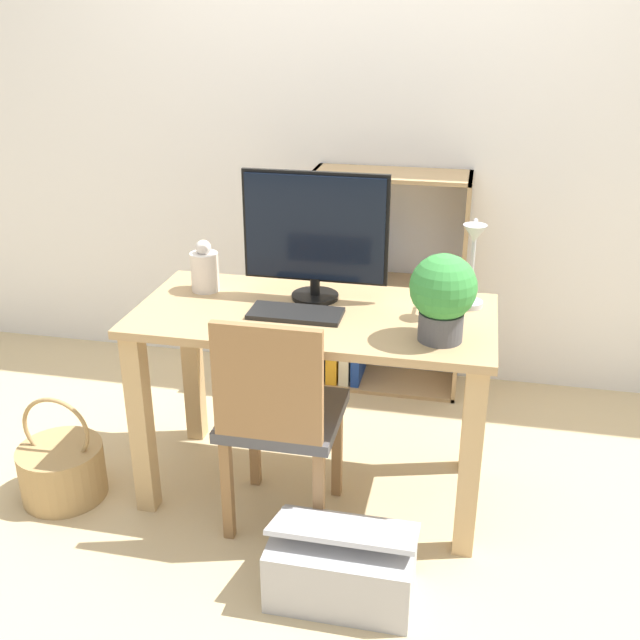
{
  "coord_description": "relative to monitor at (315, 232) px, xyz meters",
  "views": [
    {
      "loc": [
        0.53,
        -2.38,
        1.76
      ],
      "look_at": [
        0.0,
        0.1,
        0.67
      ],
      "focal_mm": 42.0,
      "sensor_mm": 36.0,
      "label": 1
    }
  ],
  "objects": [
    {
      "name": "ground_plane",
      "position": [
        0.02,
        -0.13,
        -1.0
      ],
      "size": [
        10.0,
        10.0,
        0.0
      ],
      "primitive_type": "plane",
      "color": "#CCB284"
    },
    {
      "name": "wall_back",
      "position": [
        0.02,
        0.96,
        0.3
      ],
      "size": [
        8.0,
        0.05,
        2.6
      ],
      "color": "white",
      "rests_on": "ground_plane"
    },
    {
      "name": "desk",
      "position": [
        0.02,
        -0.13,
        -0.41
      ],
      "size": [
        1.27,
        0.62,
        0.74
      ],
      "color": "tan",
      "rests_on": "ground_plane"
    },
    {
      "name": "monitor",
      "position": [
        0.0,
        0.0,
        0.0
      ],
      "size": [
        0.53,
        0.17,
        0.47
      ],
      "color": "black",
      "rests_on": "desk"
    },
    {
      "name": "keyboard",
      "position": [
        -0.03,
        -0.18,
        -0.25
      ],
      "size": [
        0.33,
        0.15,
        0.02
      ],
      "color": "black",
      "rests_on": "desk"
    },
    {
      "name": "vase",
      "position": [
        -0.42,
        -0.01,
        -0.17
      ],
      "size": [
        0.11,
        0.11,
        0.2
      ],
      "color": "silver",
      "rests_on": "desk"
    },
    {
      "name": "desk_lamp",
      "position": [
        0.56,
        -0.02,
        -0.05
      ],
      "size": [
        0.1,
        0.19,
        0.33
      ],
      "color": "#B7B7BC",
      "rests_on": "desk"
    },
    {
      "name": "potted_plant",
      "position": [
        0.47,
        -0.27,
        -0.1
      ],
      "size": [
        0.21,
        0.21,
        0.29
      ],
      "color": "#4C4C51",
      "rests_on": "desk"
    },
    {
      "name": "chair",
      "position": [
        -0.04,
        -0.38,
        -0.54
      ],
      "size": [
        0.4,
        0.4,
        0.84
      ],
      "rotation": [
        0.0,
        0.0,
        -0.17
      ],
      "color": "#4C4C51",
      "rests_on": "ground_plane"
    },
    {
      "name": "bookshelf",
      "position": [
        0.05,
        0.78,
        -0.52
      ],
      "size": [
        0.71,
        0.28,
        1.05
      ],
      "color": "tan",
      "rests_on": "ground_plane"
    },
    {
      "name": "basket",
      "position": [
        -0.9,
        -0.38,
        -0.88
      ],
      "size": [
        0.32,
        0.32,
        0.42
      ],
      "color": "tan",
      "rests_on": "ground_plane"
    },
    {
      "name": "storage_box",
      "position": [
        0.23,
        -0.67,
        -0.88
      ],
      "size": [
        0.46,
        0.32,
        0.27
      ],
      "color": "#B2B2B7",
      "rests_on": "ground_plane"
    }
  ]
}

